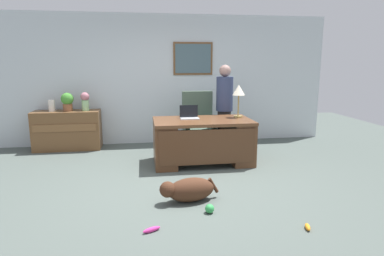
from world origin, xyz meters
The scene contains 15 objects.
ground_plane centered at (0.00, 0.00, 0.00)m, with size 12.00×12.00×0.00m, color #4C5651.
back_wall centered at (0.01, 2.60, 1.35)m, with size 7.00×0.16×2.70m.
desk centered at (0.50, 0.91, 0.41)m, with size 1.66×0.94×0.76m.
credenza centered at (-2.00, 2.25, 0.39)m, with size 1.28×0.50×0.77m.
armchair centered at (0.58, 1.82, 0.51)m, with size 0.60×0.59×1.16m.
person_standing centered at (1.05, 1.64, 0.86)m, with size 0.32×0.32×1.67m.
dog_lying centered at (0.02, -0.65, 0.16)m, with size 0.77×0.40×0.30m.
laptop centered at (0.29, 1.09, 0.82)m, with size 0.32×0.22×0.22m.
desk_lamp centered at (1.17, 1.10, 1.21)m, with size 0.22×0.22×0.57m.
vase_with_flowers centered at (-1.63, 2.25, 0.97)m, with size 0.17×0.17×0.36m.
vase_empty centered at (-2.27, 2.25, 0.89)m, with size 0.13×0.13×0.22m, color silver.
potted_plant centered at (-1.97, 2.25, 0.97)m, with size 0.24×0.24×0.36m.
dog_toy_ball centered at (0.22, -1.02, 0.05)m, with size 0.11×0.11×0.11m, color green.
dog_toy_bone centered at (-0.46, -1.35, 0.03)m, with size 0.20×0.05×0.05m, color #D8338C.
dog_toy_plush centered at (1.16, -1.55, 0.03)m, with size 0.14×0.05×0.05m, color orange.
Camera 1 is at (-0.52, -4.53, 1.73)m, focal length 31.02 mm.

